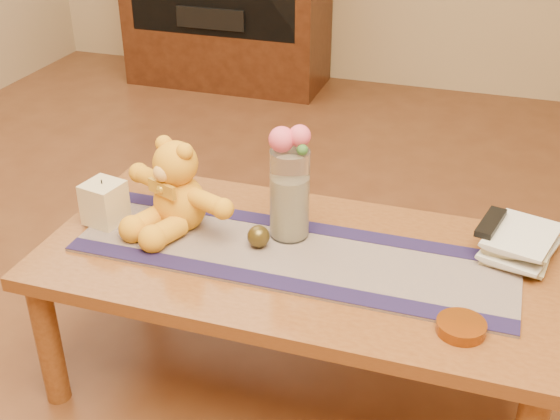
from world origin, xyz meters
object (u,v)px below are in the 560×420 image
(teddy_bear, at_px, (179,185))
(glass_vase, at_px, (290,194))
(book_bottom, at_px, (488,244))
(tv_remote, at_px, (491,223))
(pillar_candle, at_px, (104,203))
(bronze_ball, at_px, (258,236))
(amber_dish, at_px, (461,327))

(teddy_bear, height_order, glass_vase, glass_vase)
(book_bottom, bearing_deg, tv_remote, -93.00)
(pillar_candle, xyz_separation_m, tv_remote, (1.07, 0.20, 0.02))
(bronze_ball, relative_size, tv_remote, 0.39)
(pillar_candle, relative_size, tv_remote, 0.77)
(bronze_ball, bearing_deg, pillar_candle, -178.91)
(pillar_candle, relative_size, book_bottom, 0.55)
(teddy_bear, xyz_separation_m, book_bottom, (0.86, 0.16, -0.12))
(bronze_ball, relative_size, amber_dish, 0.54)
(teddy_bear, bearing_deg, pillar_candle, -144.24)
(pillar_candle, distance_m, bronze_ball, 0.47)
(tv_remote, distance_m, amber_dish, 0.39)
(bronze_ball, bearing_deg, glass_vase, 53.77)
(pillar_candle, bearing_deg, amber_dish, -10.13)
(teddy_bear, bearing_deg, tv_remote, 31.21)
(glass_vase, bearing_deg, teddy_bear, -172.95)
(bronze_ball, height_order, book_bottom, bronze_ball)
(glass_vase, bearing_deg, book_bottom, 12.27)
(book_bottom, xyz_separation_m, amber_dish, (-0.04, -0.40, 0.00))
(teddy_bear, xyz_separation_m, pillar_candle, (-0.21, -0.05, -0.06))
(bronze_ball, bearing_deg, book_bottom, 18.58)
(tv_remote, xyz_separation_m, amber_dish, (-0.03, -0.39, -0.07))
(teddy_bear, xyz_separation_m, tv_remote, (0.85, 0.15, -0.05))
(glass_vase, bearing_deg, amber_dish, -28.94)
(glass_vase, bearing_deg, bronze_ball, -126.23)
(bronze_ball, distance_m, book_bottom, 0.64)
(bronze_ball, xyz_separation_m, book_bottom, (0.60, 0.20, -0.03))
(glass_vase, relative_size, tv_remote, 1.62)
(teddy_bear, relative_size, glass_vase, 1.43)
(glass_vase, height_order, book_bottom, glass_vase)
(amber_dish, bearing_deg, book_bottom, 84.90)
(teddy_bear, height_order, book_bottom, teddy_bear)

